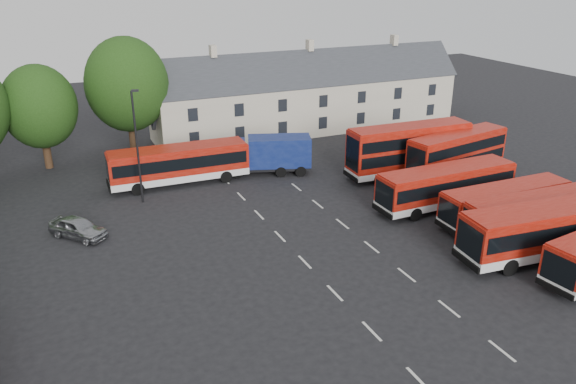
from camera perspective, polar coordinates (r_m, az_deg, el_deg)
name	(u,v)px	position (r m, az deg, el deg)	size (l,w,h in m)	color
ground	(319,277)	(34.62, 3.17, -8.60)	(140.00, 140.00, 0.00)	black
lane_markings	(339,254)	(37.19, 5.21, -6.32)	(5.15, 33.80, 0.01)	beige
terrace_houses	(309,96)	(64.35, 2.14, 9.73)	(35.70, 7.13, 10.06)	beige
bus_row_b	(551,227)	(39.67, 25.17, -3.23)	(12.53, 4.01, 3.48)	silver
bus_row_c	(537,213)	(42.18, 23.99, -1.94)	(10.93, 3.04, 3.06)	silver
bus_row_d	(505,201)	(43.61, 21.22, -0.86)	(10.30, 2.57, 2.90)	silver
bus_row_e	(446,184)	(45.02, 15.78, 0.82)	(11.48, 2.78, 3.24)	silver
bus_dd_south	(457,153)	(51.26, 16.77, 3.82)	(10.45, 4.02, 4.18)	silver
bus_dd_north	(409,147)	(50.95, 12.18, 4.47)	(11.40, 3.12, 4.63)	silver
bus_north	(179,162)	(48.89, -11.03, 3.01)	(11.83, 3.10, 3.32)	silver
box_truck	(268,153)	(50.56, -2.00, 3.96)	(8.14, 4.86, 3.40)	black
silver_car	(78,228)	(41.57, -20.56, -3.41)	(1.75, 4.35, 1.48)	#96989D
lamppost	(137,144)	(44.77, -15.07, 4.70)	(0.63, 0.32, 9.06)	black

